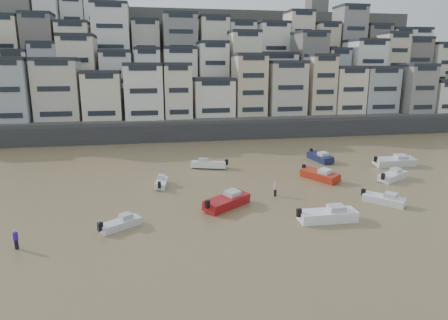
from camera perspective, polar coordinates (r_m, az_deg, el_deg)
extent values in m
cube|color=#38383A|center=(82.64, -1.64, 4.12)|extent=(140.00, 3.00, 3.50)
cube|color=#4C4C47|center=(90.30, 0.79, 5.07)|extent=(140.00, 14.00, 4.00)
cube|color=#4C4C47|center=(101.64, -0.57, 7.70)|extent=(140.00, 14.00, 10.00)
cube|color=#4C4C47|center=(113.13, -1.68, 10.31)|extent=(140.00, 14.00, 18.00)
cube|color=#4C4C47|center=(124.85, -2.59, 12.42)|extent=(140.00, 16.00, 26.00)
cube|color=#4C4C47|center=(138.71, -3.47, 13.74)|extent=(140.00, 18.00, 32.00)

